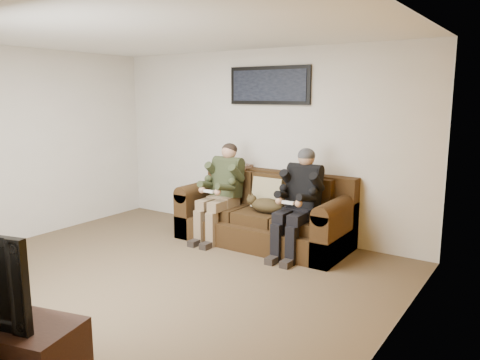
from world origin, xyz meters
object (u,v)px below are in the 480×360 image
Objects in this scene: person_right at (300,196)px; framed_poster at (269,85)px; sofa at (266,216)px; person_left at (222,186)px; cat at (266,205)px.

person_right is 1.06× the size of framed_poster.
person_left is (-0.59, -0.19, 0.39)m from sofa.
framed_poster reaches higher than person_left.
person_right is at bearing -17.99° from sofa.
person_left is 0.99× the size of person_right.
framed_poster reaches higher than person_right.
person_left is 1.18m from person_right.
person_right is 2.01× the size of cat.
sofa is 0.73m from person_left.
cat is at bearing 177.43° from person_right.
sofa is 1.73× the size of person_right.
person_right reaches higher than cat.
cat is 0.53× the size of framed_poster.
framed_poster is (-0.79, 0.58, 1.35)m from person_right.
framed_poster reaches higher than sofa.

